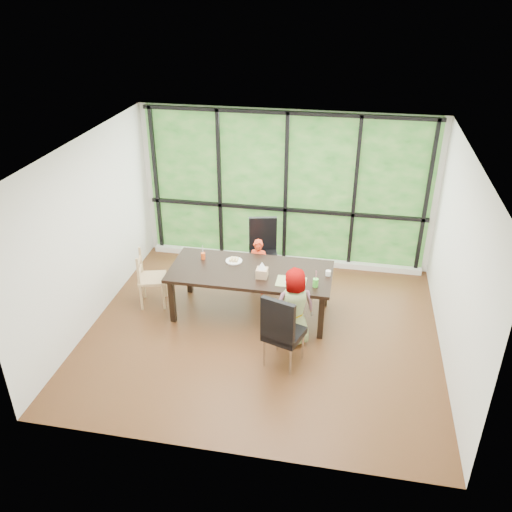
% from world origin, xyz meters
% --- Properties ---
extents(ground, '(5.00, 5.00, 0.00)m').
position_xyz_m(ground, '(0.00, 0.00, 0.00)').
color(ground, black).
rests_on(ground, ground).
extents(back_wall, '(5.00, 0.00, 5.00)m').
position_xyz_m(back_wall, '(0.00, 2.25, 1.35)').
color(back_wall, silver).
rests_on(back_wall, ground).
extents(foliage_backdrop, '(4.80, 0.02, 2.65)m').
position_xyz_m(foliage_backdrop, '(0.00, 2.23, 1.35)').
color(foliage_backdrop, '#154815').
rests_on(foliage_backdrop, back_wall).
extents(window_mullions, '(4.80, 0.06, 2.65)m').
position_xyz_m(window_mullions, '(0.00, 2.19, 1.35)').
color(window_mullions, black).
rests_on(window_mullions, back_wall).
extents(window_sill, '(4.80, 0.12, 0.10)m').
position_xyz_m(window_sill, '(0.00, 2.15, 0.05)').
color(window_sill, silver).
rests_on(window_sill, ground).
extents(dining_table, '(2.41, 1.12, 0.75)m').
position_xyz_m(dining_table, '(-0.26, 0.44, 0.38)').
color(dining_table, black).
rests_on(dining_table, ground).
extents(chair_window_leather, '(0.55, 0.55, 1.08)m').
position_xyz_m(chair_window_leather, '(-0.24, 1.43, 0.54)').
color(chair_window_leather, black).
rests_on(chair_window_leather, ground).
extents(chair_interior_leather, '(0.58, 0.58, 1.08)m').
position_xyz_m(chair_interior_leather, '(0.40, -0.62, 0.54)').
color(chair_interior_leather, black).
rests_on(chair_interior_leather, ground).
extents(chair_end_beech, '(0.50, 0.51, 0.90)m').
position_xyz_m(chair_end_beech, '(-1.80, 0.43, 0.45)').
color(chair_end_beech, tan).
rests_on(chair_end_beech, ground).
extents(child_toddler, '(0.36, 0.26, 0.93)m').
position_xyz_m(child_toddler, '(-0.26, 1.07, 0.47)').
color(child_toddler, red).
rests_on(child_toddler, ground).
extents(child_older, '(0.66, 0.55, 1.16)m').
position_xyz_m(child_older, '(0.45, -0.15, 0.58)').
color(child_older, slate).
rests_on(child_older, ground).
extents(placemat, '(0.42, 0.31, 0.01)m').
position_xyz_m(placemat, '(0.37, 0.22, 0.75)').
color(placemat, tan).
rests_on(placemat, dining_table).
extents(plate_far, '(0.25, 0.25, 0.02)m').
position_xyz_m(plate_far, '(-0.56, 0.66, 0.76)').
color(plate_far, white).
rests_on(plate_far, dining_table).
extents(plate_near, '(0.24, 0.24, 0.01)m').
position_xyz_m(plate_near, '(0.40, 0.20, 0.76)').
color(plate_near, white).
rests_on(plate_near, dining_table).
extents(orange_cup, '(0.06, 0.06, 0.10)m').
position_xyz_m(orange_cup, '(-1.04, 0.65, 0.80)').
color(orange_cup, '#DF4F1B').
rests_on(orange_cup, dining_table).
extents(green_cup, '(0.08, 0.08, 0.12)m').
position_xyz_m(green_cup, '(0.72, 0.16, 0.81)').
color(green_cup, '#4BCB3B').
rests_on(green_cup, dining_table).
extents(white_mug, '(0.08, 0.08, 0.08)m').
position_xyz_m(white_mug, '(0.87, 0.50, 0.79)').
color(white_mug, white).
rests_on(white_mug, dining_table).
extents(tissue_box, '(0.16, 0.16, 0.14)m').
position_xyz_m(tissue_box, '(-0.06, 0.28, 0.82)').
color(tissue_box, tan).
rests_on(tissue_box, dining_table).
extents(crepe_rolls_far, '(0.15, 0.12, 0.04)m').
position_xyz_m(crepe_rolls_far, '(-0.56, 0.66, 0.78)').
color(crepe_rolls_far, tan).
rests_on(crepe_rolls_far, plate_far).
extents(crepe_rolls_near, '(0.10, 0.12, 0.04)m').
position_xyz_m(crepe_rolls_near, '(0.40, 0.20, 0.78)').
color(crepe_rolls_near, tan).
rests_on(crepe_rolls_near, plate_near).
extents(straw_white, '(0.01, 0.04, 0.20)m').
position_xyz_m(straw_white, '(-1.04, 0.65, 0.89)').
color(straw_white, white).
rests_on(straw_white, orange_cup).
extents(straw_pink, '(0.01, 0.04, 0.20)m').
position_xyz_m(straw_pink, '(0.72, 0.16, 0.91)').
color(straw_pink, pink).
rests_on(straw_pink, green_cup).
extents(tissue, '(0.12, 0.12, 0.11)m').
position_xyz_m(tissue, '(-0.06, 0.28, 0.94)').
color(tissue, white).
rests_on(tissue, tissue_box).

